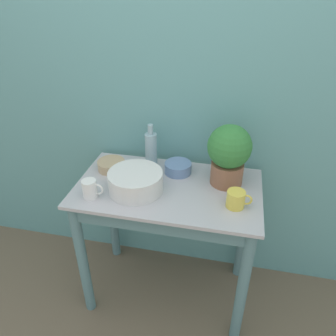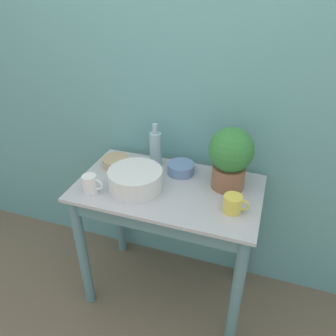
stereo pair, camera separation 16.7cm
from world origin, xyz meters
name	(u,v)px [view 1 (the left image)]	position (x,y,z in m)	size (l,w,h in m)	color
ground_plane	(158,327)	(0.00, 0.00, 0.00)	(12.00, 12.00, 0.00)	brown
wall_back	(181,103)	(0.00, 0.64, 1.20)	(6.00, 0.05, 2.40)	#609E9E
counter_table	(167,219)	(0.00, 0.27, 0.64)	(1.01, 0.58, 0.85)	slate
potted_plant	(229,153)	(0.31, 0.40, 1.03)	(0.23, 0.23, 0.34)	#8C5B42
bowl_wash_large	(136,181)	(-0.16, 0.22, 0.90)	(0.29, 0.29, 0.11)	silver
bottle_tall	(151,149)	(-0.15, 0.49, 0.96)	(0.07, 0.07, 0.27)	#93B2BC
mug_yellow	(236,199)	(0.37, 0.19, 0.89)	(0.13, 0.09, 0.09)	#E5CC4C
mug_white	(90,189)	(-0.37, 0.11, 0.90)	(0.11, 0.08, 0.10)	white
bowl_small_tan	(111,165)	(-0.37, 0.40, 0.87)	(0.16, 0.16, 0.05)	tan
bowl_small_blue	(178,168)	(0.03, 0.45, 0.88)	(0.16, 0.16, 0.06)	#6684B2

